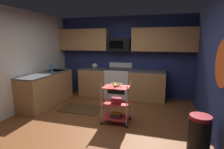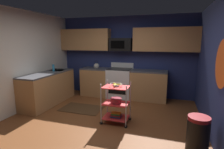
# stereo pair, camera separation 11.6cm
# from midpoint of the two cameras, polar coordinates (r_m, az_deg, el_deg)

# --- Properties ---
(floor) EXTENTS (4.40, 4.80, 0.04)m
(floor) POSITION_cam_midpoint_polar(r_m,az_deg,el_deg) (4.12, -5.06, -15.88)
(floor) COLOR brown
(floor) RESTS_ON ground
(wall_back) EXTENTS (4.52, 0.06, 2.60)m
(wall_back) POSITION_cam_midpoint_polar(r_m,az_deg,el_deg) (6.04, 3.14, 5.67)
(wall_back) COLOR navy
(wall_back) RESTS_ON ground
(wall_left) EXTENTS (0.06, 4.80, 2.60)m
(wall_left) POSITION_cam_midpoint_polar(r_m,az_deg,el_deg) (4.99, -29.98, 3.27)
(wall_left) COLOR silver
(wall_left) RESTS_ON ground
(wall_right) EXTENTS (0.06, 4.80, 2.60)m
(wall_right) POSITION_cam_midpoint_polar(r_m,az_deg,el_deg) (3.58, 30.07, 0.92)
(wall_right) COLOR navy
(wall_right) RESTS_ON ground
(wall_flower_decal) EXTENTS (0.00, 0.79, 0.79)m
(wall_flower_decal) POSITION_cam_midpoint_polar(r_m,az_deg,el_deg) (3.36, 30.54, 2.94)
(wall_flower_decal) COLOR #E5591E
(counter_run) EXTENTS (3.58, 2.46, 0.92)m
(counter_run) POSITION_cam_midpoint_polar(r_m,az_deg,el_deg) (5.63, -6.62, -3.37)
(counter_run) COLOR #B27F4C
(counter_run) RESTS_ON ground
(oven_range) EXTENTS (0.76, 0.65, 1.10)m
(oven_range) POSITION_cam_midpoint_polar(r_m,az_deg,el_deg) (5.88, 1.47, -2.58)
(oven_range) COLOR white
(oven_range) RESTS_ON ground
(upper_cabinets) EXTENTS (4.40, 0.33, 0.70)m
(upper_cabinets) POSITION_cam_midpoint_polar(r_m,az_deg,el_deg) (5.82, 2.95, 10.91)
(upper_cabinets) COLOR #B27F4C
(microwave) EXTENTS (0.70, 0.39, 0.40)m
(microwave) POSITION_cam_midpoint_polar(r_m,az_deg,el_deg) (5.83, 1.78, 9.44)
(microwave) COLOR black
(rolling_cart) EXTENTS (0.62, 0.44, 0.91)m
(rolling_cart) POSITION_cam_midpoint_polar(r_m,az_deg,el_deg) (4.05, 0.55, -9.00)
(rolling_cart) COLOR silver
(rolling_cart) RESTS_ON ground
(fruit_bowl) EXTENTS (0.27, 0.27, 0.07)m
(fruit_bowl) POSITION_cam_midpoint_polar(r_m,az_deg,el_deg) (3.93, 0.56, -3.20)
(fruit_bowl) COLOR silver
(fruit_bowl) RESTS_ON rolling_cart
(mixing_bowl_large) EXTENTS (0.25, 0.25, 0.11)m
(mixing_bowl_large) POSITION_cam_midpoint_polar(r_m,az_deg,el_deg) (4.03, 0.59, -8.14)
(mixing_bowl_large) COLOR maroon
(mixing_bowl_large) RESTS_ON rolling_cart
(book_stack) EXTENTS (0.24, 0.19, 0.10)m
(book_stack) POSITION_cam_midpoint_polar(r_m,az_deg,el_deg) (4.16, 0.54, -12.62)
(book_stack) COLOR #1E4C8C
(book_stack) RESTS_ON rolling_cart
(kettle) EXTENTS (0.21, 0.18, 0.26)m
(kettle) POSITION_cam_midpoint_polar(r_m,az_deg,el_deg) (6.03, -6.00, 2.72)
(kettle) COLOR beige
(kettle) RESTS_ON counter_run
(dish_soap_bottle) EXTENTS (0.06, 0.06, 0.20)m
(dish_soap_bottle) POSITION_cam_midpoint_polar(r_m,az_deg,el_deg) (5.66, -19.05, 1.93)
(dish_soap_bottle) COLOR #2D8CBF
(dish_soap_bottle) RESTS_ON counter_run
(trash_can) EXTENTS (0.34, 0.42, 0.66)m
(trash_can) POSITION_cam_midpoint_polar(r_m,az_deg,el_deg) (3.32, 24.82, -17.01)
(trash_can) COLOR black
(trash_can) RESTS_ON ground
(floor_rug) EXTENTS (1.11, 0.71, 0.01)m
(floor_rug) POSITION_cam_midpoint_polar(r_m,az_deg,el_deg) (5.05, -10.39, -10.60)
(floor_rug) COLOR #472D19
(floor_rug) RESTS_ON ground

